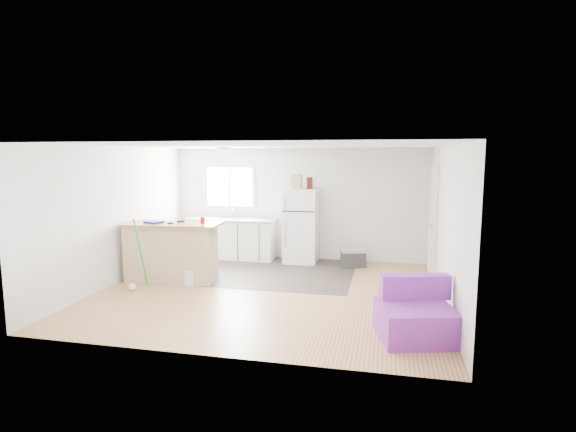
# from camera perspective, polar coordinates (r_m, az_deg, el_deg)

# --- Properties ---
(room) EXTENTS (5.51, 5.01, 2.41)m
(room) POSITION_cam_1_polar(r_m,az_deg,el_deg) (7.33, -2.47, -0.53)
(room) COLOR olive
(room) RESTS_ON ground
(vinyl_zone) EXTENTS (4.05, 2.50, 0.00)m
(vinyl_zone) POSITION_cam_1_polar(r_m,az_deg,el_deg) (8.94, -4.89, -6.86)
(vinyl_zone) COLOR #2E2623
(vinyl_zone) RESTS_ON floor
(window) EXTENTS (1.18, 0.06, 0.98)m
(window) POSITION_cam_1_polar(r_m,az_deg,el_deg) (10.11, -7.39, 3.70)
(window) COLOR white
(window) RESTS_ON back_wall
(interior_door) EXTENTS (0.11, 0.92, 2.10)m
(interior_door) POSITION_cam_1_polar(r_m,az_deg,el_deg) (8.69, 17.94, -0.81)
(interior_door) COLOR white
(interior_door) RESTS_ON right_wall
(ceiling_fixture) EXTENTS (0.30, 0.30, 0.07)m
(ceiling_fixture) POSITION_cam_1_polar(r_m,az_deg,el_deg) (8.76, -8.17, 8.37)
(ceiling_fixture) COLOR white
(ceiling_fixture) RESTS_ON ceiling
(kitchen_cabinets) EXTENTS (1.96, 0.61, 1.15)m
(kitchen_cabinets) POSITION_cam_1_polar(r_m,az_deg,el_deg) (9.94, -7.20, -2.79)
(kitchen_cabinets) COLOR white
(kitchen_cabinets) RESTS_ON floor
(peninsula) EXTENTS (1.77, 0.79, 1.06)m
(peninsula) POSITION_cam_1_polar(r_m,az_deg,el_deg) (8.32, -14.59, -4.41)
(peninsula) COLOR #CBB692
(peninsula) RESTS_ON floor
(refrigerator) EXTENTS (0.69, 0.66, 1.55)m
(refrigerator) POSITION_cam_1_polar(r_m,az_deg,el_deg) (9.44, 1.68, -1.24)
(refrigerator) COLOR white
(refrigerator) RESTS_ON floor
(cooler) EXTENTS (0.56, 0.46, 0.37)m
(cooler) POSITION_cam_1_polar(r_m,az_deg,el_deg) (9.23, 8.27, -5.25)
(cooler) COLOR #2E2E30
(cooler) RESTS_ON floor
(purple_seat) EXTENTS (1.06, 1.03, 0.73)m
(purple_seat) POSITION_cam_1_polar(r_m,az_deg,el_deg) (5.93, 15.86, -12.15)
(purple_seat) COLOR purple
(purple_seat) RESTS_ON floor
(cleaner_jug) EXTENTS (0.15, 0.11, 0.32)m
(cleaner_jug) POSITION_cam_1_polar(r_m,az_deg,el_deg) (8.05, -12.32, -7.66)
(cleaner_jug) COLOR silver
(cleaner_jug) RESTS_ON floor
(mop) EXTENTS (0.21, 0.35, 1.24)m
(mop) POSITION_cam_1_polar(r_m,az_deg,el_deg) (8.00, -18.89, -7.31)
(mop) COLOR green
(mop) RESTS_ON floor
(red_cup) EXTENTS (0.10, 0.10, 0.12)m
(red_cup) POSITION_cam_1_polar(r_m,az_deg,el_deg) (8.03, -10.80, -0.52)
(red_cup) COLOR #BB0C0B
(red_cup) RESTS_ON peninsula
(blue_tray) EXTENTS (0.36, 0.31, 0.04)m
(blue_tray) POSITION_cam_1_polar(r_m,az_deg,el_deg) (8.30, -16.69, -0.73)
(blue_tray) COLOR #1215AE
(blue_tray) RESTS_ON peninsula
(tool_a) EXTENTS (0.15, 0.10, 0.03)m
(tool_a) POSITION_cam_1_polar(r_m,az_deg,el_deg) (8.27, -13.48, -0.67)
(tool_a) COLOR black
(tool_a) RESTS_ON peninsula
(tool_b) EXTENTS (0.11, 0.07, 0.03)m
(tool_b) POSITION_cam_1_polar(r_m,az_deg,el_deg) (8.11, -14.73, -0.88)
(tool_b) COLOR black
(tool_b) RESTS_ON peninsula
(cardboard_box) EXTENTS (0.21, 0.12, 0.30)m
(cardboard_box) POSITION_cam_1_polar(r_m,az_deg,el_deg) (9.33, 1.10, 4.38)
(cardboard_box) COLOR tan
(cardboard_box) RESTS_ON refrigerator
(bottle_left) EXTENTS (0.08, 0.08, 0.25)m
(bottle_left) POSITION_cam_1_polar(r_m,az_deg,el_deg) (9.27, 2.57, 4.20)
(bottle_left) COLOR #37150A
(bottle_left) RESTS_ON refrigerator
(bottle_right) EXTENTS (0.09, 0.09, 0.25)m
(bottle_right) POSITION_cam_1_polar(r_m,az_deg,el_deg) (9.26, 2.94, 4.19)
(bottle_right) COLOR #37150A
(bottle_right) RESTS_ON refrigerator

